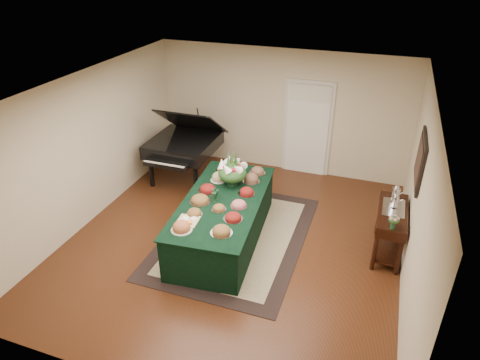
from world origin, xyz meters
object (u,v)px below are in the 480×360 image
(floral_centerpiece, at_px, (232,169))
(mahogany_sideboard, at_px, (391,221))
(buffet_table, at_px, (223,219))
(grand_piano, at_px, (184,144))

(floral_centerpiece, xyz_separation_m, mahogany_sideboard, (2.72, 0.01, -0.46))
(buffet_table, height_order, mahogany_sideboard, mahogany_sideboard)
(grand_piano, bearing_deg, mahogany_sideboard, -16.28)
(floral_centerpiece, height_order, grand_piano, grand_piano)
(floral_centerpiece, relative_size, mahogany_sideboard, 0.44)
(grand_piano, relative_size, mahogany_sideboard, 1.38)
(buffet_table, bearing_deg, mahogany_sideboard, 11.29)
(buffet_table, xyz_separation_m, floral_centerpiece, (-0.02, 0.52, 0.70))
(buffet_table, relative_size, mahogany_sideboard, 2.36)
(buffet_table, height_order, grand_piano, grand_piano)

